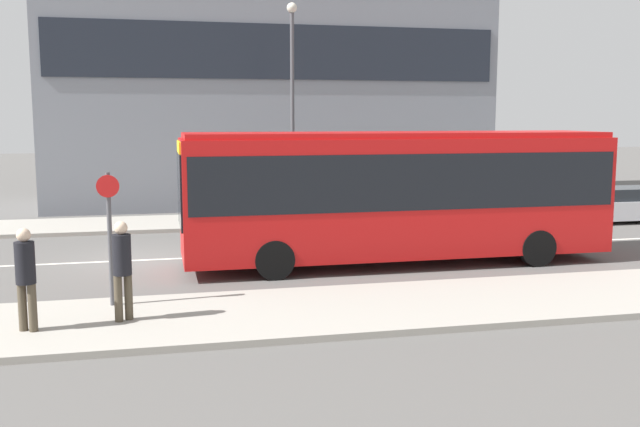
{
  "coord_description": "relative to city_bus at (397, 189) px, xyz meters",
  "views": [
    {
      "loc": [
        0.37,
        -19.57,
        3.88
      ],
      "look_at": [
        4.48,
        -1.62,
        1.36
      ],
      "focal_mm": 40.0,
      "sensor_mm": 36.0,
      "label": 1
    }
  ],
  "objects": [
    {
      "name": "parked_car_0",
      "position": [
        5.77,
        5.16,
        -1.37
      ],
      "size": [
        4.28,
        1.83,
        1.3
      ],
      "color": "black",
      "rests_on": "ground_plane"
    },
    {
      "name": "sidewalk_near",
      "position": [
        -6.48,
        -4.33,
        -1.92
      ],
      "size": [
        44.0,
        3.5,
        0.13
      ],
      "color": "#A39E93",
      "rests_on": "ground_plane"
    },
    {
      "name": "city_bus",
      "position": [
        0.0,
        0.0,
        0.0
      ],
      "size": [
        11.19,
        2.6,
        3.47
      ],
      "rotation": [
        0.0,
        0.0,
        0.05
      ],
      "color": "red",
      "rests_on": "ground_plane"
    },
    {
      "name": "bus_stop_sign",
      "position": [
        -7.06,
        -3.22,
        -0.3
      ],
      "size": [
        0.44,
        0.12,
        2.66
      ],
      "color": "#4C4C51",
      "rests_on": "sidewalk_near"
    },
    {
      "name": "street_lamp",
      "position": [
        -1.39,
        7.31,
        2.75
      ],
      "size": [
        0.36,
        0.36,
        7.65
      ],
      "color": "#4C4C51",
      "rests_on": "sidewalk_far"
    },
    {
      "name": "lane_centerline",
      "position": [
        -6.48,
        1.92,
        -1.99
      ],
      "size": [
        41.8,
        0.16,
        0.01
      ],
      "color": "silver",
      "rests_on": "ground_plane"
    },
    {
      "name": "parked_car_1",
      "position": [
        10.74,
        5.33,
        -1.38
      ],
      "size": [
        4.5,
        1.75,
        1.27
      ],
      "color": "silver",
      "rests_on": "ground_plane"
    },
    {
      "name": "sidewalk_far",
      "position": [
        -6.48,
        8.17,
        -1.92
      ],
      "size": [
        44.0,
        3.5,
        0.13
      ],
      "color": "#A39E93",
      "rests_on": "ground_plane"
    },
    {
      "name": "pedestrian_near_stop",
      "position": [
        -8.4,
        -4.68,
        -0.81
      ],
      "size": [
        0.34,
        0.34,
        1.83
      ],
      "rotation": [
        0.0,
        0.0,
        -0.45
      ],
      "color": "#4C4233",
      "rests_on": "sidewalk_near"
    },
    {
      "name": "ground_plane",
      "position": [
        -6.48,
        1.92,
        -1.99
      ],
      "size": [
        120.0,
        120.0,
        0.0
      ],
      "primitive_type": "plane",
      "color": "#595654"
    },
    {
      "name": "pedestrian_down_pavement",
      "position": [
        -6.79,
        -4.38,
        -0.79
      ],
      "size": [
        0.34,
        0.34,
        1.86
      ],
      "rotation": [
        0.0,
        0.0,
        0.49
      ],
      "color": "#4C4233",
      "rests_on": "sidewalk_near"
    }
  ]
}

